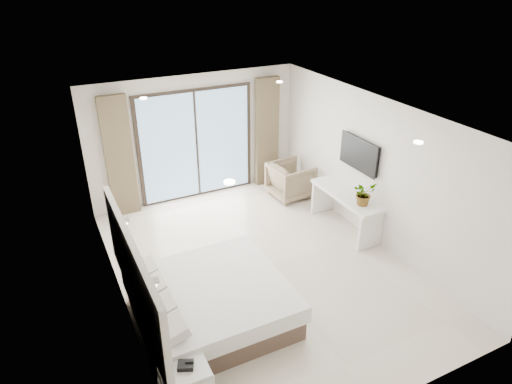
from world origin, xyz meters
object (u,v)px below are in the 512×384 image
nightstand (185,384)px  armchair (291,179)px  bed (210,303)px  console_desk (346,203)px

nightstand → armchair: 5.58m
bed → nightstand: bearing=-123.6°
nightstand → armchair: size_ratio=0.67×
nightstand → armchair: bearing=48.4°
armchair → nightstand: bearing=133.0°
nightstand → armchair: (3.82, 4.06, 0.17)m
bed → armchair: 4.21m
bed → console_desk: 3.52m
bed → console_desk: size_ratio=1.24×
bed → console_desk: bearing=20.5°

